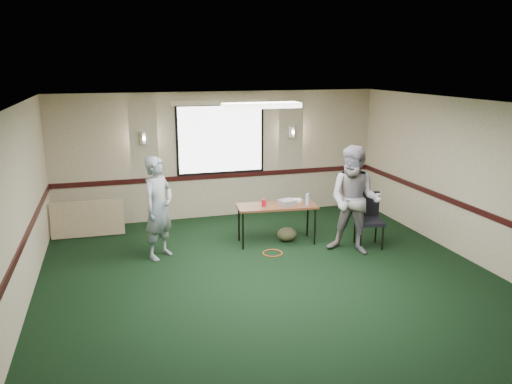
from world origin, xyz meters
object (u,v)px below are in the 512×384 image
object	(u,v)px
folding_table	(277,208)
person_left	(159,208)
projector	(287,202)
person_right	(355,200)
conference_chair	(368,215)

from	to	relation	value
folding_table	person_left	bearing A→B (deg)	-171.51
projector	person_right	size ratio (longest dim) A/B	0.15
folding_table	projector	bearing A→B (deg)	-10.74
folding_table	person_right	bearing A→B (deg)	-31.40
folding_table	projector	size ratio (longest dim) A/B	5.17
folding_table	conference_chair	xyz separation A→B (m)	(1.57, -0.58, -0.10)
projector	person_right	world-z (taller)	person_right
projector	person_right	bearing A→B (deg)	-57.07
projector	conference_chair	size ratio (longest dim) A/B	0.30
projector	person_left	size ratio (longest dim) A/B	0.17
person_left	folding_table	bearing A→B (deg)	-40.94
conference_chair	person_left	distance (m)	3.76
folding_table	projector	world-z (taller)	projector
person_left	conference_chair	bearing A→B (deg)	-51.15
folding_table	person_right	size ratio (longest dim) A/B	0.79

